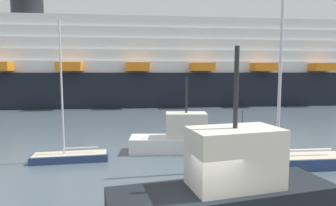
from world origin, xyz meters
The scene contains 6 objects.
sailboat_1 centered at (-6.64, 9.10, 0.38)m, with size 4.62×1.67×8.52m.
sailboat_2 centered at (5.97, 6.69, 0.63)m, with size 7.26×1.73×12.96m.
fishing_boat_0 centered at (0.55, 10.63, 0.96)m, with size 7.09×2.57×5.13m.
fishing_boat_1 centered at (0.96, 1.46, 1.20)m, with size 8.95×4.13×6.41m.
channel_buoy_0 centered at (7.10, 17.38, 0.37)m, with size 0.72×0.72×1.82m.
cruise_ship centered at (-3.14, 42.06, 6.12)m, with size 97.77×17.28×19.00m.
Camera 1 is at (-2.21, -8.97, 5.47)m, focal length 31.40 mm.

